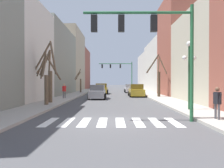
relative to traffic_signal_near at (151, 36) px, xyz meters
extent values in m
plane|color=#4C4C4F|center=(-2.04, -0.04, -4.38)|extent=(240.00, 240.00, 0.00)
cube|color=#ADA89E|center=(-7.75, -0.04, -4.31)|extent=(2.72, 90.00, 0.15)
cube|color=#ADA89E|center=(3.68, -0.04, -4.31)|extent=(2.72, 90.00, 0.15)
cube|color=beige|center=(-12.11, 10.82, 0.54)|extent=(6.00, 8.81, 9.85)
cube|color=gray|center=(-12.11, 22.78, 0.81)|extent=(6.00, 15.11, 10.37)
cube|color=tan|center=(-12.11, 37.02, 2.19)|extent=(6.00, 13.38, 13.14)
cube|color=#934C3D|center=(-12.11, 49.81, 1.08)|extent=(6.00, 12.20, 10.91)
cube|color=#BCB299|center=(8.04, 10.08, 0.04)|extent=(6.00, 10.53, 8.83)
cube|color=#934C3D|center=(8.04, 19.55, 2.30)|extent=(6.00, 8.41, 13.37)
cube|color=beige|center=(8.04, 31.13, 0.41)|extent=(6.00, 14.74, 9.59)
cube|color=beige|center=(8.04, 45.02, 0.06)|extent=(6.00, 13.04, 8.88)
cube|color=white|center=(-5.19, -0.20, -4.38)|extent=(0.45, 2.60, 0.01)
cube|color=white|center=(-4.29, -0.20, -4.38)|extent=(0.45, 2.60, 0.01)
cube|color=white|center=(-3.39, -0.20, -4.38)|extent=(0.45, 2.60, 0.01)
cube|color=white|center=(-2.49, -0.20, -4.38)|extent=(0.45, 2.60, 0.01)
cube|color=white|center=(-1.59, -0.20, -4.38)|extent=(0.45, 2.60, 0.01)
cube|color=white|center=(-0.69, -0.20, -4.38)|extent=(0.45, 2.60, 0.01)
cube|color=white|center=(0.21, -0.20, -4.38)|extent=(0.45, 2.60, 0.01)
cube|color=white|center=(1.11, -0.20, -4.38)|extent=(0.45, 2.60, 0.01)
cylinder|color=#236038|center=(2.07, 0.00, -1.40)|extent=(0.18, 0.18, 5.96)
cylinder|color=#236038|center=(-0.70, 0.00, 1.18)|extent=(5.54, 0.14, 0.14)
cube|color=black|center=(0.13, 0.00, 0.63)|extent=(0.32, 0.28, 0.84)
cube|color=black|center=(-1.53, 0.00, 0.63)|extent=(0.32, 0.28, 0.84)
cube|color=black|center=(-2.91, 0.00, 0.63)|extent=(0.32, 0.28, 0.84)
cylinder|color=#236038|center=(2.07, 36.35, -1.22)|extent=(0.18, 0.18, 6.33)
cylinder|color=#236038|center=(-1.52, 36.35, 1.55)|extent=(7.19, 0.14, 0.14)
cube|color=black|center=(-0.44, 36.35, 1.00)|extent=(0.32, 0.28, 0.84)
cube|color=black|center=(-2.60, 36.35, 1.00)|extent=(0.32, 0.28, 0.84)
cube|color=black|center=(-4.40, 36.35, 1.00)|extent=(0.32, 0.28, 0.84)
cylinder|color=#1E4C2D|center=(3.20, 3.66, -2.09)|extent=(0.12, 0.12, 4.27)
sphere|color=white|center=(3.20, 3.66, 0.22)|extent=(0.36, 0.36, 0.36)
sphere|color=white|center=(2.88, 3.66, -0.73)|extent=(0.31, 0.31, 0.31)
sphere|color=white|center=(3.52, 3.66, -0.73)|extent=(0.31, 0.31, 0.31)
cube|color=gray|center=(-3.81, 14.50, -3.80)|extent=(1.71, 4.41, 0.82)
cube|color=#464648|center=(-3.81, 14.50, -3.05)|extent=(1.58, 2.29, 0.67)
cylinder|color=black|center=(-2.93, 13.13, -4.06)|extent=(0.22, 0.64, 0.64)
cylinder|color=black|center=(-4.68, 13.13, -4.06)|extent=(0.22, 0.64, 0.64)
cylinder|color=black|center=(-2.93, 15.86, -4.06)|extent=(0.22, 0.64, 0.64)
cylinder|color=black|center=(-4.68, 15.86, -4.06)|extent=(0.22, 0.64, 0.64)
cube|color=silver|center=(1.15, 29.09, -3.83)|extent=(1.85, 4.54, 0.76)
cube|color=slate|center=(1.15, 29.09, -3.14)|extent=(1.70, 2.36, 0.62)
cylinder|color=black|center=(0.20, 30.50, -4.06)|extent=(0.22, 0.64, 0.64)
cylinder|color=black|center=(2.09, 30.50, -4.06)|extent=(0.22, 0.64, 0.64)
cylinder|color=black|center=(0.20, 27.68, -4.06)|extent=(0.22, 0.64, 0.64)
cylinder|color=black|center=(2.09, 27.68, -4.06)|extent=(0.22, 0.64, 0.64)
cube|color=#A38423|center=(1.17, 18.51, -3.79)|extent=(1.81, 4.65, 0.84)
cube|color=#594813|center=(1.17, 18.51, -3.02)|extent=(1.66, 2.42, 0.68)
cylinder|color=black|center=(0.25, 19.95, -4.06)|extent=(0.22, 0.64, 0.64)
cylinder|color=black|center=(2.09, 19.95, -4.06)|extent=(0.22, 0.64, 0.64)
cylinder|color=black|center=(0.25, 17.07, -4.06)|extent=(0.22, 0.64, 0.64)
cylinder|color=black|center=(2.09, 17.07, -4.06)|extent=(0.22, 0.64, 0.64)
cube|color=#A38423|center=(-3.91, 24.88, -3.78)|extent=(1.90, 4.61, 0.85)
cube|color=#594813|center=(-3.91, 24.88, -3.01)|extent=(1.75, 2.40, 0.70)
cylinder|color=black|center=(-2.95, 23.45, -4.06)|extent=(0.22, 0.64, 0.64)
cylinder|color=black|center=(-4.88, 23.45, -4.06)|extent=(0.22, 0.64, 0.64)
cylinder|color=black|center=(-2.95, 26.31, -4.06)|extent=(0.22, 0.64, 0.64)
cylinder|color=black|center=(-4.88, 26.31, -4.06)|extent=(0.22, 0.64, 0.64)
cylinder|color=#4C4C51|center=(3.30, -0.34, -3.85)|extent=(0.11, 0.11, 0.77)
cylinder|color=#4C4C51|center=(3.26, -0.07, -3.85)|extent=(0.11, 0.11, 0.77)
cube|color=black|center=(3.28, -0.21, -3.16)|extent=(0.26, 0.40, 0.60)
sphere|color=brown|center=(3.28, -0.21, -2.72)|extent=(0.22, 0.22, 0.22)
cylinder|color=black|center=(3.31, -0.42, -3.20)|extent=(0.12, 0.27, 0.59)
cylinder|color=black|center=(3.26, 0.01, -3.20)|extent=(0.12, 0.27, 0.59)
cylinder|color=#4C4C51|center=(-7.46, 13.68, -3.84)|extent=(0.12, 0.12, 0.77)
cylinder|color=#4C4C51|center=(-7.60, 13.43, -3.84)|extent=(0.12, 0.12, 0.77)
cube|color=red|center=(-7.53, 13.56, -3.15)|extent=(0.37, 0.44, 0.61)
sphere|color=tan|center=(-7.53, 13.56, -2.71)|extent=(0.22, 0.22, 0.22)
cylinder|color=red|center=(-7.43, 13.75, -3.19)|extent=(0.20, 0.27, 0.59)
cylinder|color=red|center=(-7.64, 13.36, -3.19)|extent=(0.20, 0.27, 0.59)
cylinder|color=brown|center=(-7.69, 27.01, -3.05)|extent=(0.29, 0.29, 2.36)
cylinder|color=brown|center=(-8.17, 27.00, -1.38)|extent=(1.08, 0.15, 1.51)
cylinder|color=brown|center=(-8.03, 26.82, -1.05)|extent=(0.80, 0.50, 1.91)
cylinder|color=brown|center=(-8.14, 26.45, -1.12)|extent=(0.95, 1.27, 1.73)
cylinder|color=brown|center=(-7.66, 8.55, -2.81)|extent=(0.37, 0.37, 2.84)
cylinder|color=brown|center=(-8.25, 8.46, -0.75)|extent=(1.32, 0.36, 1.87)
cylinder|color=brown|center=(-7.87, 9.03, -0.73)|extent=(0.55, 1.09, 2.17)
cylinder|color=brown|center=(-7.20, 7.86, -0.21)|extent=(1.05, 1.57, 3.11)
cylinder|color=brown|center=(-8.57, 8.79, -0.29)|extent=(1.96, 0.66, 3.01)
cylinder|color=brown|center=(-8.14, 8.61, -0.62)|extent=(1.14, 0.30, 2.37)
cylinder|color=#473828|center=(3.78, 16.27, -2.69)|extent=(0.35, 0.35, 3.09)
cylinder|color=#473828|center=(4.19, 15.86, -0.31)|extent=(0.92, 0.97, 2.28)
cylinder|color=#473828|center=(3.63, 15.79, -0.34)|extent=(0.44, 1.11, 1.77)
cylinder|color=#473828|center=(3.05, 16.57, -0.08)|extent=(1.60, 0.81, 2.40)
cylinder|color=brown|center=(-7.43, 6.66, -3.02)|extent=(0.32, 0.32, 2.42)
cylinder|color=brown|center=(-7.82, 7.13, -0.92)|extent=(0.89, 1.09, 2.40)
cylinder|color=brown|center=(-6.99, 7.31, -1.22)|extent=(0.95, 1.47, 2.00)
cylinder|color=brown|center=(-7.93, 6.97, -0.99)|extent=(1.09, 0.75, 1.85)
cylinder|color=brown|center=(-7.50, 6.36, -1.10)|extent=(0.27, 0.73, 1.71)
camera|label=1|loc=(-1.92, -11.16, -2.33)|focal=35.00mm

